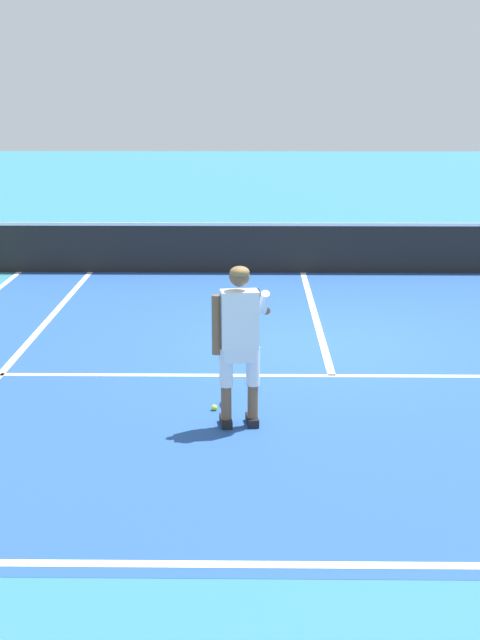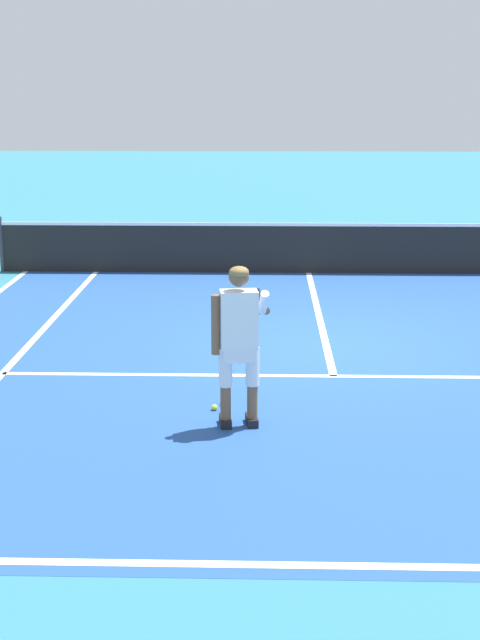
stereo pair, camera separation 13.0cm
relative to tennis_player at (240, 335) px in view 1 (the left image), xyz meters
name	(u,v)px [view 1 (the left image)]	position (x,y,z in m)	size (l,w,h in m)	color
ground_plane	(323,344)	(1.12, 3.09, -0.99)	(80.00, 80.00, 0.00)	teal
court_inner_surface	(326,354)	(1.12, 2.62, -0.99)	(10.98, 11.34, 0.00)	#234C93
line_baseline	(385,565)	(1.12, -2.85, -0.99)	(10.98, 0.10, 0.01)	white
line_service	(332,376)	(1.12, 1.68, -0.99)	(8.23, 0.10, 0.01)	white
line_centre_service	(314,313)	(1.12, 4.88, -0.99)	(0.10, 6.40, 0.01)	white
line_singles_left	(19,353)	(-3.00, 2.62, -0.99)	(0.10, 10.94, 0.01)	white
tennis_net	(303,247)	(1.12, 8.08, -0.49)	(11.96, 0.08, 1.07)	#333338
tennis_player	(240,335)	(0.00, 0.00, 0.00)	(0.60, 1.18, 1.71)	black
tennis_ball_near_feet	(214,408)	(-0.29, 0.44, -0.96)	(0.07, 0.07, 0.07)	#CCE02D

